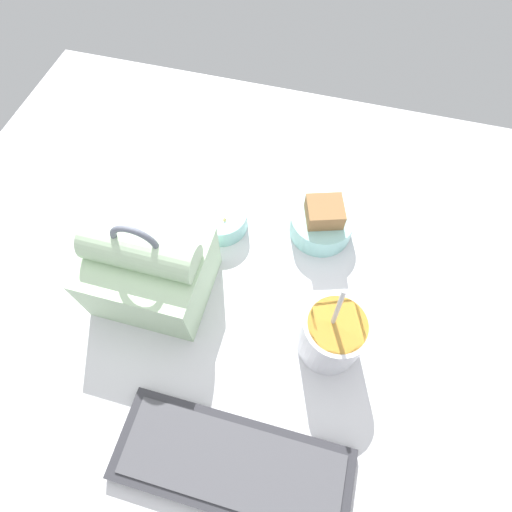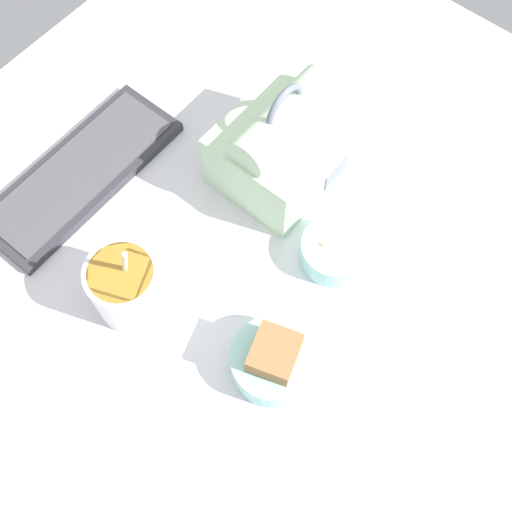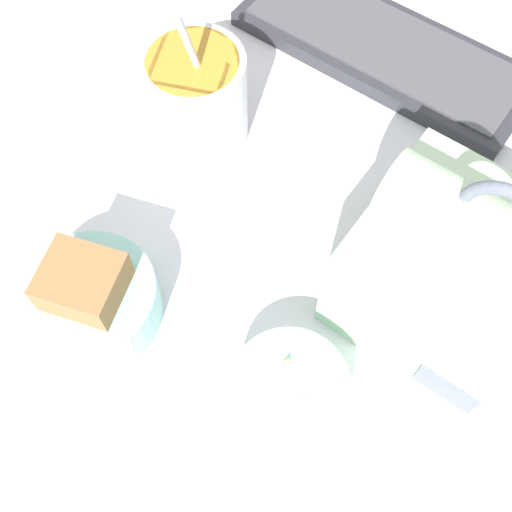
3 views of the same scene
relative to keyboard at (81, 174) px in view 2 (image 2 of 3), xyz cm
name	(u,v)px [view 2 (image 2 of 3)]	position (x,y,z in cm)	size (l,w,h in cm)	color
desk_surface	(216,273)	(1.17, -27.63, -2.02)	(140.00, 110.00, 2.00)	silver
keyboard	(81,174)	(0.00, 0.00, 0.00)	(34.64, 13.02, 2.10)	#2D2D33
lunch_bag	(282,145)	(21.39, -24.13, 6.12)	(19.19, 16.53, 19.95)	#B7D6AD
soup_cup	(127,286)	(-10.27, -21.38, 4.55)	(10.29, 10.29, 17.82)	silver
bento_bowl_sandwich	(274,360)	(-4.90, -43.62, 2.11)	(12.01, 12.01, 8.39)	#93D1CC
bento_bowl_snacks	(334,251)	(14.13, -39.96, 1.30)	(10.25, 10.25, 5.20)	#93D1CC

